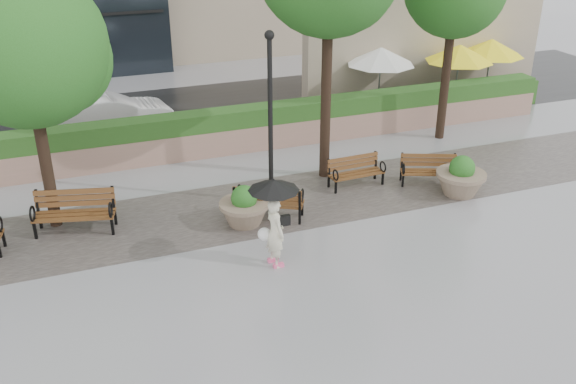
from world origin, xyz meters
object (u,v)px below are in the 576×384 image
object	(u,v)px
pedestrian	(274,214)
bench_1	(76,220)
bench_3	(356,178)
lamppost	(271,130)
planter_left	(244,209)
planter_right	(461,180)
car_right	(110,115)
bench_2	(269,208)
bench_4	(428,176)

from	to	relation	value
pedestrian	bench_1	bearing A→B (deg)	43.70
bench_3	lamppost	world-z (taller)	lamppost
planter_left	pedestrian	world-z (taller)	pedestrian
bench_3	lamppost	bearing A→B (deg)	179.64
planter_right	pedestrian	world-z (taller)	pedestrian
planter_left	car_right	xyz separation A→B (m)	(-2.33, 7.58, 0.28)
bench_1	bench_2	xyz separation A→B (m)	(4.56, -0.95, -0.03)
bench_3	pedestrian	bearing A→B (deg)	-141.12
bench_1	lamppost	bearing A→B (deg)	12.99
planter_right	lamppost	xyz separation A→B (m)	(-4.89, 1.36, 1.55)
bench_3	bench_4	size ratio (longest dim) A/B	0.96
bench_4	pedestrian	bearing A→B (deg)	-133.35
bench_3	planter_left	distance (m)	3.68
bench_1	planter_right	xyz separation A→B (m)	(9.81, -1.46, 0.13)
bench_2	lamppost	xyz separation A→B (m)	(0.36, 0.85, 1.72)
bench_4	planter_left	distance (m)	5.49
bench_2	lamppost	bearing A→B (deg)	-83.31
bench_2	bench_1	bearing A→B (deg)	17.63
bench_3	bench_4	distance (m)	2.03
bench_2	lamppost	distance (m)	1.95
bench_4	bench_3	bearing A→B (deg)	-174.59
bench_3	planter_right	xyz separation A→B (m)	(2.39, -1.45, 0.19)
lamppost	car_right	size ratio (longest dim) A/B	1.08
bench_3	bench_4	world-z (taller)	bench_3
bench_4	planter_right	size ratio (longest dim) A/B	1.24
planter_left	planter_right	size ratio (longest dim) A/B	0.93
bench_3	planter_left	world-z (taller)	planter_left
planter_left	car_right	size ratio (longest dim) A/B	0.30
bench_1	bench_3	world-z (taller)	bench_1
planter_left	bench_1	bearing A→B (deg)	164.89
bench_4	car_right	xyz separation A→B (m)	(-7.79, 7.12, 0.44)
car_right	bench_4	bearing A→B (deg)	-140.70
lamppost	bench_4	bearing A→B (deg)	-6.37
lamppost	bench_1	bearing A→B (deg)	178.84
planter_left	planter_right	distance (m)	5.93
car_right	planter_left	bearing A→B (deg)	-171.22
bench_3	bench_2	bearing A→B (deg)	-164.19
bench_3	planter_left	size ratio (longest dim) A/B	1.28
lamppost	car_right	xyz separation A→B (m)	(-3.35, 6.62, -1.30)
bench_3	bench_4	bearing A→B (deg)	-19.33
bench_2	pedestrian	size ratio (longest dim) A/B	0.89
planter_left	planter_right	xyz separation A→B (m)	(5.91, -0.40, 0.03)
bench_4	car_right	size ratio (longest dim) A/B	0.39
car_right	pedestrian	world-z (taller)	pedestrian
bench_1	bench_4	distance (m)	9.38
bench_2	planter_right	distance (m)	5.27
bench_2	bench_3	size ratio (longest dim) A/B	1.15
planter_left	lamppost	size ratio (longest dim) A/B	0.27
bench_2	pedestrian	distance (m)	2.37
bench_2	pedestrian	world-z (taller)	pedestrian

